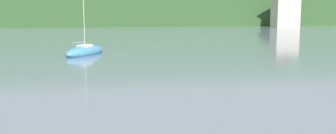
{
  "coord_description": "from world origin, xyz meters",
  "views": [
    {
      "loc": [
        -3.18,
        22.74,
        5.15
      ],
      "look_at": [
        0.0,
        42.29,
        2.11
      ],
      "focal_mm": 43.55,
      "sensor_mm": 36.0,
      "label": 1
    }
  ],
  "objects": [
    {
      "name": "wooded_hillside",
      "position": [
        26.67,
        157.0,
        5.71
      ],
      "size": [
        352.0,
        69.11,
        30.27
      ],
      "color": "#2D4C28",
      "rests_on": "ground_plane"
    },
    {
      "name": "sailboat_far_6",
      "position": [
        -4.96,
        65.68,
        0.33
      ],
      "size": [
        4.88,
        6.06,
        7.0
      ],
      "rotation": [
        0.0,
        0.0,
        0.99
      ],
      "color": "teal",
      "rests_on": "ground_plane"
    },
    {
      "name": "shore_building_westcentral",
      "position": [
        38.57,
        111.44,
        4.11
      ],
      "size": [
        5.77,
        4.32,
        8.47
      ],
      "color": "#BCB29E",
      "rests_on": "ground_plane"
    }
  ]
}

